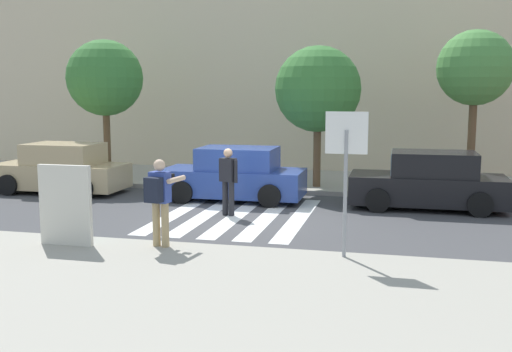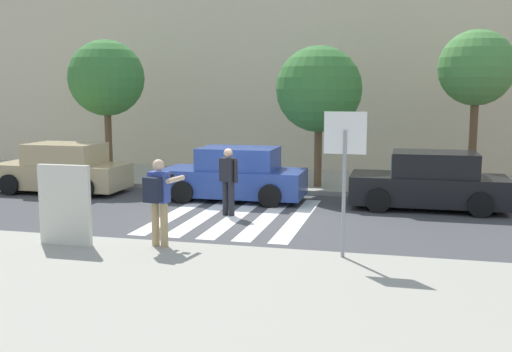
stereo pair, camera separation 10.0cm
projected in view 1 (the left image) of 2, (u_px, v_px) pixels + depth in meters
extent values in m
plane|color=#424244|center=(235.00, 217.00, 15.15)|extent=(120.00, 120.00, 0.00)
cube|color=#9E998C|center=(127.00, 295.00, 9.17)|extent=(60.00, 6.00, 0.14)
cube|color=#9E998C|center=(281.00, 180.00, 20.92)|extent=(60.00, 4.80, 0.14)
cube|color=beige|center=(302.00, 74.00, 24.62)|extent=(56.00, 4.00, 7.65)
cube|color=silver|center=(178.00, 212.00, 15.71)|extent=(0.44, 5.20, 0.01)
cube|color=silver|center=(207.00, 214.00, 15.53)|extent=(0.44, 5.20, 0.01)
cube|color=silver|center=(237.00, 215.00, 15.35)|extent=(0.44, 5.20, 0.01)
cube|color=silver|center=(267.00, 217.00, 15.16)|extent=(0.44, 5.20, 0.01)
cube|color=silver|center=(299.00, 218.00, 14.98)|extent=(0.44, 5.20, 0.01)
cylinder|color=gray|center=(345.00, 194.00, 10.88)|extent=(0.07, 0.07, 2.34)
cube|color=white|center=(347.00, 133.00, 10.73)|extent=(0.76, 0.03, 0.76)
cube|color=red|center=(347.00, 133.00, 10.75)|extent=(0.66, 0.02, 0.66)
cylinder|color=tan|center=(156.00, 224.00, 11.75)|extent=(0.15, 0.15, 0.88)
cylinder|color=tan|center=(165.00, 225.00, 11.68)|extent=(0.15, 0.15, 0.88)
cube|color=#33479E|center=(160.00, 187.00, 11.61)|extent=(0.41, 0.30, 0.60)
sphere|color=beige|center=(159.00, 165.00, 11.55)|extent=(0.23, 0.23, 0.23)
cylinder|color=beige|center=(155.00, 178.00, 11.88)|extent=(0.19, 0.59, 0.10)
cylinder|color=beige|center=(176.00, 179.00, 11.70)|extent=(0.19, 0.59, 0.10)
cube|color=black|center=(170.00, 176.00, 11.95)|extent=(0.15, 0.12, 0.10)
cube|color=black|center=(154.00, 190.00, 11.40)|extent=(0.35, 0.25, 0.48)
cylinder|color=#232328|center=(225.00, 198.00, 15.35)|extent=(0.15, 0.15, 0.88)
cylinder|color=#232328|center=(231.00, 199.00, 15.24)|extent=(0.15, 0.15, 0.88)
cube|color=black|center=(228.00, 170.00, 15.19)|extent=(0.44, 0.37, 0.60)
sphere|color=tan|center=(228.00, 153.00, 15.13)|extent=(0.23, 0.23, 0.23)
cylinder|color=black|center=(221.00, 170.00, 15.33)|extent=(0.10, 0.10, 0.58)
cylinder|color=black|center=(236.00, 171.00, 15.05)|extent=(0.10, 0.10, 0.58)
cube|color=tan|center=(61.00, 176.00, 18.74)|extent=(4.10, 1.70, 0.76)
cube|color=tan|center=(64.00, 154.00, 18.61)|extent=(2.20, 1.56, 0.64)
cube|color=slate|center=(33.00, 153.00, 18.86)|extent=(0.10, 1.50, 0.54)
cube|color=slate|center=(92.00, 154.00, 18.39)|extent=(0.10, 1.50, 0.51)
cylinder|color=black|center=(8.00, 185.00, 18.25)|extent=(0.64, 0.22, 0.64)
cylinder|color=black|center=(41.00, 177.00, 19.88)|extent=(0.64, 0.22, 0.64)
cylinder|color=black|center=(84.00, 188.00, 17.66)|extent=(0.64, 0.22, 0.64)
cylinder|color=black|center=(111.00, 180.00, 19.30)|extent=(0.64, 0.22, 0.64)
cube|color=#284293|center=(233.00, 182.00, 17.45)|extent=(4.10, 1.70, 0.76)
cube|color=#284293|center=(238.00, 158.00, 17.31)|extent=(2.20, 1.56, 0.64)
cube|color=slate|center=(203.00, 157.00, 17.56)|extent=(0.10, 1.50, 0.54)
cube|color=slate|center=(271.00, 159.00, 17.09)|extent=(0.10, 1.50, 0.51)
cylinder|color=black|center=(182.00, 192.00, 16.95)|extent=(0.64, 0.22, 0.64)
cylinder|color=black|center=(201.00, 183.00, 18.59)|extent=(0.64, 0.22, 0.64)
cylinder|color=black|center=(270.00, 196.00, 16.37)|extent=(0.64, 0.22, 0.64)
cylinder|color=black|center=(282.00, 186.00, 18.00)|extent=(0.64, 0.22, 0.64)
cube|color=black|center=(427.00, 189.00, 16.19)|extent=(4.10, 1.70, 0.76)
cube|color=black|center=(434.00, 164.00, 16.06)|extent=(2.20, 1.56, 0.64)
cube|color=slate|center=(393.00, 163.00, 16.31)|extent=(0.10, 1.50, 0.54)
cube|color=slate|center=(472.00, 165.00, 15.84)|extent=(0.10, 1.50, 0.51)
cylinder|color=black|center=(378.00, 200.00, 15.70)|extent=(0.64, 0.22, 0.64)
cylinder|color=black|center=(380.00, 190.00, 17.34)|extent=(0.64, 0.22, 0.64)
cylinder|color=black|center=(480.00, 205.00, 15.11)|extent=(0.64, 0.22, 0.64)
cylinder|color=black|center=(472.00, 193.00, 16.75)|extent=(0.64, 0.22, 0.64)
cylinder|color=brown|center=(107.00, 140.00, 20.69)|extent=(0.24, 0.24, 2.68)
sphere|color=#387533|center=(105.00, 78.00, 20.38)|extent=(2.59, 2.59, 2.59)
cylinder|color=brown|center=(317.00, 151.00, 18.94)|extent=(0.24, 0.24, 2.27)
sphere|color=#387533|center=(318.00, 89.00, 18.66)|extent=(2.69, 2.69, 2.69)
cylinder|color=brown|center=(471.00, 141.00, 18.29)|extent=(0.24, 0.24, 3.03)
sphere|color=#47843D|center=(475.00, 68.00, 17.97)|extent=(2.27, 2.27, 2.27)
cube|color=beige|center=(65.00, 205.00, 11.78)|extent=(1.10, 0.10, 1.60)
cube|color=#5199B2|center=(67.00, 205.00, 11.83)|extent=(0.96, 0.02, 1.46)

